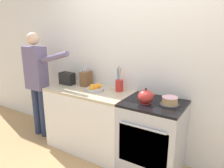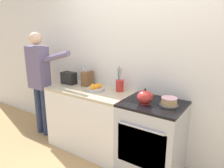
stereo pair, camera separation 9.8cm
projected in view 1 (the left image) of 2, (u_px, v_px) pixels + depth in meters
The scene contains 10 objects.
wall_back at pixel (143, 63), 2.89m from camera, with size 8.00×0.04×2.60m.
counter_cabinet at pixel (90, 119), 3.19m from camera, with size 1.22×0.60×0.91m.
stove_range at pixel (152, 137), 2.70m from camera, with size 0.72×0.64×0.91m.
layer_cake at pixel (170, 101), 2.49m from camera, with size 0.22×0.22×0.09m.
tea_kettle at pixel (146, 97), 2.54m from camera, with size 0.23×0.18×0.18m.
knife_block at pixel (86, 78), 3.24m from camera, with size 0.11×0.17×0.31m.
utensil_crock at pixel (119, 85), 2.98m from camera, with size 0.11×0.11×0.35m.
fruit_bowl at pixel (95, 88), 3.01m from camera, with size 0.24×0.24×0.10m.
toaster at pixel (67, 78), 3.33m from camera, with size 0.24×0.13×0.18m.
person_baker at pixel (37, 76), 3.42m from camera, with size 0.94×0.20×1.69m.
Camera 1 is at (1.16, -2.02, 1.82)m, focal length 35.00 mm.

